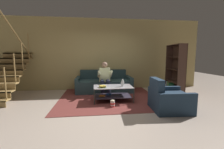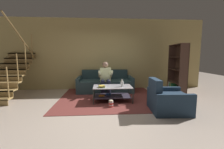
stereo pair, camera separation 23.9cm
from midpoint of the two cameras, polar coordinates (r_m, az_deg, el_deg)
The scene contains 12 objects.
ground at distance 4.12m, azimuth -3.54°, elevation -12.63°, with size 16.80×16.80×0.00m, color #C4B1A0.
back_partition at distance 6.34m, azimuth -4.95°, elevation 7.66°, with size 8.40×0.12×2.90m, color tan.
staircase_run at distance 6.22m, azimuth -35.50°, elevation 1.85°, with size 1.03×2.49×2.61m.
couch at distance 5.90m, azimuth -4.27°, elevation -3.70°, with size 2.12×0.97×0.82m.
person_seated_center at distance 5.28m, azimuth -4.03°, elevation -0.95°, with size 0.50×0.58×1.18m.
coffee_table at distance 4.64m, azimuth -1.25°, elevation -6.36°, with size 1.17×0.69×0.46m.
area_rug at distance 5.22m, azimuth -2.78°, elevation -8.28°, with size 3.19×3.26×0.01m.
vase at distance 4.56m, azimuth 2.56°, elevation -3.29°, with size 0.10×0.10×0.22m.
book_stack at distance 4.45m, azimuth -5.14°, elevation -4.57°, with size 0.21×0.21×0.06m.
bookshelf at distance 5.98m, azimuth 21.90°, elevation 0.58°, with size 0.41×1.14×1.79m.
armchair at distance 4.10m, azimuth 19.19°, elevation -9.10°, with size 0.94×0.93×0.83m.
popcorn_tub at distance 4.15m, azimuth -1.48°, elevation -11.00°, with size 0.13×0.13×0.20m.
Camera 1 is at (-0.34, -3.86, 1.40)m, focal length 24.00 mm.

